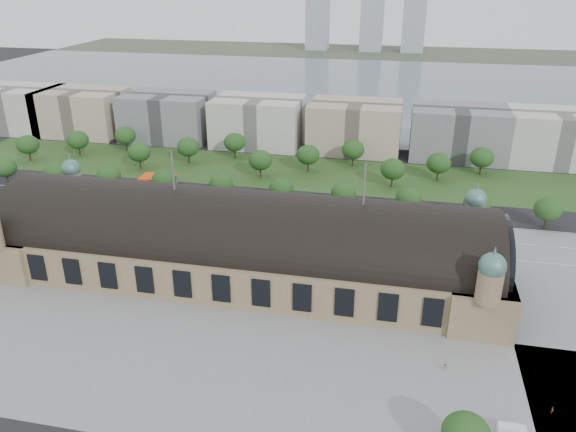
% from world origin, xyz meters
% --- Properties ---
extents(ground, '(900.00, 900.00, 0.00)m').
position_xyz_m(ground, '(0.00, 0.00, 0.00)').
color(ground, black).
rests_on(ground, ground).
extents(station, '(150.00, 48.40, 44.30)m').
position_xyz_m(station, '(0.00, 0.00, 10.28)').
color(station, '#857752').
rests_on(station, ground).
extents(plaza_south, '(190.00, 48.00, 0.12)m').
position_xyz_m(plaza_south, '(10.00, -44.00, 0.00)').
color(plaza_south, gray).
rests_on(plaza_south, ground).
extents(road_slab, '(260.00, 26.00, 0.10)m').
position_xyz_m(road_slab, '(-20.00, 38.00, 0.00)').
color(road_slab, black).
rests_on(road_slab, ground).
extents(grass_belt, '(300.00, 45.00, 0.10)m').
position_xyz_m(grass_belt, '(-15.00, 93.00, 0.00)').
color(grass_belt, '#2B481D').
rests_on(grass_belt, ground).
extents(petrol_station, '(14.00, 13.00, 5.05)m').
position_xyz_m(petrol_station, '(-53.91, 65.28, 2.95)').
color(petrol_station, '#EA490D').
rests_on(petrol_station, ground).
extents(lake, '(700.00, 320.00, 0.08)m').
position_xyz_m(lake, '(0.00, 298.00, 0.00)').
color(lake, slate).
rests_on(lake, ground).
extents(far_shore, '(700.00, 120.00, 0.14)m').
position_xyz_m(far_shore, '(0.00, 498.00, 0.00)').
color(far_shore, '#44513D').
rests_on(far_shore, ground).
extents(far_tower_left, '(24.00, 24.00, 80.00)m').
position_xyz_m(far_tower_left, '(-60.00, 508.00, 40.00)').
color(far_tower_left, '#9EA8B2').
rests_on(far_tower_left, ground).
extents(far_tower_mid, '(24.00, 24.00, 85.00)m').
position_xyz_m(far_tower_mid, '(0.00, 508.00, 42.50)').
color(far_tower_mid, '#9EA8B2').
rests_on(far_tower_mid, ground).
extents(far_tower_right, '(24.00, 24.00, 75.00)m').
position_xyz_m(far_tower_right, '(45.00, 508.00, 37.50)').
color(far_tower_right, '#9EA8B2').
rests_on(far_tower_right, ground).
extents(office_0, '(45.00, 32.00, 24.00)m').
position_xyz_m(office_0, '(-170.00, 133.00, 12.00)').
color(office_0, beige).
rests_on(office_0, ground).
extents(office_1, '(45.00, 32.00, 24.00)m').
position_xyz_m(office_1, '(-130.00, 133.00, 12.00)').
color(office_1, '#B8A890').
rests_on(office_1, ground).
extents(office_2, '(45.00, 32.00, 24.00)m').
position_xyz_m(office_2, '(-80.00, 133.00, 12.00)').
color(office_2, gray).
rests_on(office_2, ground).
extents(office_3, '(45.00, 32.00, 24.00)m').
position_xyz_m(office_3, '(-30.00, 133.00, 12.00)').
color(office_3, beige).
rests_on(office_3, ground).
extents(office_4, '(45.00, 32.00, 24.00)m').
position_xyz_m(office_4, '(20.00, 133.00, 12.00)').
color(office_4, '#B8A890').
rests_on(office_4, ground).
extents(office_5, '(45.00, 32.00, 24.00)m').
position_xyz_m(office_5, '(70.00, 133.00, 12.00)').
color(office_5, gray).
rests_on(office_5, ground).
extents(office_6, '(45.00, 32.00, 24.00)m').
position_xyz_m(office_6, '(115.00, 133.00, 12.00)').
color(office_6, beige).
rests_on(office_6, ground).
extents(tree_row_0, '(9.60, 9.60, 11.52)m').
position_xyz_m(tree_row_0, '(-120.00, 53.00, 7.43)').
color(tree_row_0, '#2D2116').
rests_on(tree_row_0, ground).
extents(tree_row_1, '(9.60, 9.60, 11.52)m').
position_xyz_m(tree_row_1, '(-96.00, 53.00, 7.43)').
color(tree_row_1, '#2D2116').
rests_on(tree_row_1, ground).
extents(tree_row_2, '(9.60, 9.60, 11.52)m').
position_xyz_m(tree_row_2, '(-72.00, 53.00, 7.43)').
color(tree_row_2, '#2D2116').
rests_on(tree_row_2, ground).
extents(tree_row_3, '(9.60, 9.60, 11.52)m').
position_xyz_m(tree_row_3, '(-48.00, 53.00, 7.43)').
color(tree_row_3, '#2D2116').
rests_on(tree_row_3, ground).
extents(tree_row_4, '(9.60, 9.60, 11.52)m').
position_xyz_m(tree_row_4, '(-24.00, 53.00, 7.43)').
color(tree_row_4, '#2D2116').
rests_on(tree_row_4, ground).
extents(tree_row_5, '(9.60, 9.60, 11.52)m').
position_xyz_m(tree_row_5, '(0.00, 53.00, 7.43)').
color(tree_row_5, '#2D2116').
rests_on(tree_row_5, ground).
extents(tree_row_6, '(9.60, 9.60, 11.52)m').
position_xyz_m(tree_row_6, '(24.00, 53.00, 7.43)').
color(tree_row_6, '#2D2116').
rests_on(tree_row_6, ground).
extents(tree_row_7, '(9.60, 9.60, 11.52)m').
position_xyz_m(tree_row_7, '(48.00, 53.00, 7.43)').
color(tree_row_7, '#2D2116').
rests_on(tree_row_7, ground).
extents(tree_row_8, '(9.60, 9.60, 11.52)m').
position_xyz_m(tree_row_8, '(72.00, 53.00, 7.43)').
color(tree_row_8, '#2D2116').
rests_on(tree_row_8, ground).
extents(tree_row_9, '(9.60, 9.60, 11.52)m').
position_xyz_m(tree_row_9, '(96.00, 53.00, 7.43)').
color(tree_row_9, '#2D2116').
rests_on(tree_row_9, ground).
extents(tree_belt_0, '(10.40, 10.40, 12.48)m').
position_xyz_m(tree_belt_0, '(-130.00, 83.00, 8.05)').
color(tree_belt_0, '#2D2116').
rests_on(tree_belt_0, ground).
extents(tree_belt_1, '(10.40, 10.40, 12.48)m').
position_xyz_m(tree_belt_1, '(-111.00, 95.00, 8.05)').
color(tree_belt_1, '#2D2116').
rests_on(tree_belt_1, ground).
extents(tree_belt_2, '(10.40, 10.40, 12.48)m').
position_xyz_m(tree_belt_2, '(-92.00, 107.00, 8.05)').
color(tree_belt_2, '#2D2116').
rests_on(tree_belt_2, ground).
extents(tree_belt_3, '(10.40, 10.40, 12.48)m').
position_xyz_m(tree_belt_3, '(-73.00, 83.00, 8.05)').
color(tree_belt_3, '#2D2116').
rests_on(tree_belt_3, ground).
extents(tree_belt_4, '(10.40, 10.40, 12.48)m').
position_xyz_m(tree_belt_4, '(-54.00, 95.00, 8.05)').
color(tree_belt_4, '#2D2116').
rests_on(tree_belt_4, ground).
extents(tree_belt_5, '(10.40, 10.40, 12.48)m').
position_xyz_m(tree_belt_5, '(-35.00, 107.00, 8.05)').
color(tree_belt_5, '#2D2116').
rests_on(tree_belt_5, ground).
extents(tree_belt_6, '(10.40, 10.40, 12.48)m').
position_xyz_m(tree_belt_6, '(-16.00, 83.00, 8.05)').
color(tree_belt_6, '#2D2116').
rests_on(tree_belt_6, ground).
extents(tree_belt_7, '(10.40, 10.40, 12.48)m').
position_xyz_m(tree_belt_7, '(3.00, 95.00, 8.05)').
color(tree_belt_7, '#2D2116').
rests_on(tree_belt_7, ground).
extents(tree_belt_8, '(10.40, 10.40, 12.48)m').
position_xyz_m(tree_belt_8, '(22.00, 107.00, 8.05)').
color(tree_belt_8, '#2D2116').
rests_on(tree_belt_8, ground).
extents(tree_belt_9, '(10.40, 10.40, 12.48)m').
position_xyz_m(tree_belt_9, '(41.00, 83.00, 8.05)').
color(tree_belt_9, '#2D2116').
rests_on(tree_belt_9, ground).
extents(tree_belt_10, '(10.40, 10.40, 12.48)m').
position_xyz_m(tree_belt_10, '(60.00, 95.00, 8.05)').
color(tree_belt_10, '#2D2116').
rests_on(tree_belt_10, ground).
extents(tree_belt_11, '(10.40, 10.40, 12.48)m').
position_xyz_m(tree_belt_11, '(79.00, 107.00, 8.05)').
color(tree_belt_11, '#2D2116').
rests_on(tree_belt_11, ground).
extents(traffic_car_2, '(5.05, 2.36, 1.40)m').
position_xyz_m(traffic_car_2, '(-64.96, 38.85, 0.70)').
color(traffic_car_2, black).
rests_on(traffic_car_2, ground).
extents(traffic_car_3, '(5.41, 2.52, 1.53)m').
position_xyz_m(traffic_car_3, '(-33.07, 40.00, 0.76)').
color(traffic_car_3, maroon).
rests_on(traffic_car_3, ground).
extents(traffic_car_4, '(4.05, 1.98, 1.33)m').
position_xyz_m(traffic_car_4, '(-8.28, 30.49, 0.67)').
color(traffic_car_4, '#1E1C4F').
rests_on(traffic_car_4, ground).
extents(traffic_car_5, '(4.22, 1.95, 1.34)m').
position_xyz_m(traffic_car_5, '(51.51, 45.71, 0.67)').
color(traffic_car_5, '#5B5D62').
rests_on(traffic_car_5, ground).
extents(traffic_car_6, '(5.63, 2.67, 1.55)m').
position_xyz_m(traffic_car_6, '(61.98, 35.58, 0.78)').
color(traffic_car_6, silver).
rests_on(traffic_car_6, ground).
extents(parked_car_0, '(4.91, 4.43, 1.62)m').
position_xyz_m(parked_car_0, '(-72.07, 22.52, 0.81)').
color(parked_car_0, black).
rests_on(parked_car_0, ground).
extents(parked_car_1, '(5.71, 4.72, 1.45)m').
position_xyz_m(parked_car_1, '(-78.97, 25.00, 0.72)').
color(parked_car_1, maroon).
rests_on(parked_car_1, ground).
extents(parked_car_2, '(5.86, 5.00, 1.61)m').
position_xyz_m(parked_car_2, '(-47.19, 25.00, 0.81)').
color(parked_car_2, '#182443').
rests_on(parked_car_2, ground).
extents(parked_car_3, '(4.63, 3.83, 1.49)m').
position_xyz_m(parked_car_3, '(-57.01, 21.00, 0.74)').
color(parked_car_3, slate).
rests_on(parked_car_3, ground).
extents(parked_car_4, '(4.09, 3.03, 1.29)m').
position_xyz_m(parked_car_4, '(-58.01, 25.00, 0.64)').
color(parked_car_4, '#B8B9BB').
rests_on(parked_car_4, ground).
extents(parked_car_5, '(5.60, 4.40, 1.41)m').
position_xyz_m(parked_car_5, '(-47.71, 21.85, 0.71)').
color(parked_car_5, gray).
rests_on(parked_car_5, ground).
extents(parked_car_6, '(5.34, 4.25, 1.45)m').
position_xyz_m(parked_car_6, '(-35.85, 21.00, 0.72)').
color(parked_car_6, black).
rests_on(parked_car_6, ground).
extents(bus_west, '(12.86, 3.40, 3.56)m').
position_xyz_m(bus_west, '(-24.68, 27.52, 1.78)').
color(bus_west, red).
rests_on(bus_west, ground).
extents(bus_mid, '(13.25, 3.33, 3.68)m').
position_xyz_m(bus_mid, '(5.86, 32.00, 1.84)').
color(bus_mid, beige).
rests_on(bus_mid, ground).
extents(bus_east, '(11.11, 3.54, 3.04)m').
position_xyz_m(bus_east, '(15.65, 30.62, 1.52)').
color(bus_east, silver).
rests_on(bus_east, ground).
extents(van_south, '(5.48, 2.37, 2.34)m').
position_xyz_m(van_south, '(69.71, -51.34, 1.12)').
color(van_south, white).
rests_on(van_south, ground).
extents(pedestrian_0, '(0.93, 0.62, 1.77)m').
position_xyz_m(pedestrian_0, '(58.04, -33.79, 0.88)').
color(pedestrian_0, gray).
rests_on(pedestrian_0, ground).
extents(pedestrian_1, '(0.78, 0.81, 1.87)m').
position_xyz_m(pedestrian_1, '(79.17, -43.37, 0.94)').
color(pedestrian_1, gray).
rests_on(pedestrian_1, ground).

